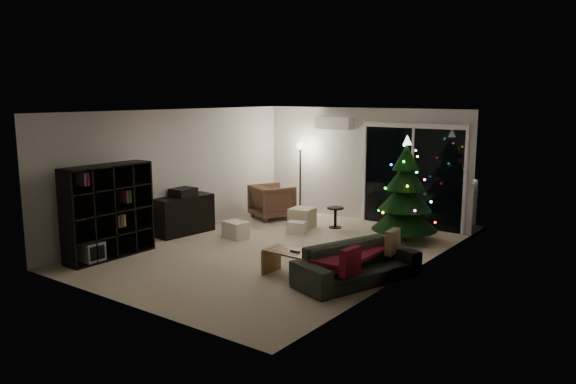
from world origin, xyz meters
name	(u,v)px	position (x,y,z in m)	size (l,w,h in m)	color
room	(339,187)	(0.46, 1.49, 1.02)	(6.50, 7.51, 2.60)	beige
bookshelf	(101,210)	(-2.25, -1.98, 0.81)	(0.41, 1.62, 1.62)	black
media_cabinet	(184,215)	(-2.25, -0.06, 0.39)	(0.46, 1.23, 0.77)	black
stereo	(183,192)	(-2.25, -0.06, 0.85)	(0.39, 0.46, 0.16)	black
armchair	(272,201)	(-1.69, 2.13, 0.39)	(0.83, 0.85, 0.78)	brown
ottoman	(302,218)	(-0.62, 1.79, 0.21)	(0.46, 0.46, 0.42)	beige
cardboard_box_a	(236,230)	(-1.18, 0.30, 0.16)	(0.46, 0.35, 0.33)	white
cardboard_box_b	(297,228)	(-0.40, 1.28, 0.13)	(0.36, 0.27, 0.25)	white
side_table	(335,218)	(-0.05, 2.19, 0.22)	(0.35, 0.35, 0.44)	black
floor_lamp	(300,180)	(-1.44, 2.88, 0.82)	(0.26, 0.26, 1.65)	black
sofa	(357,263)	(2.05, -0.59, 0.29)	(1.98, 0.77, 0.58)	black
sofa_throw	(352,254)	(1.95, -0.59, 0.42)	(0.62, 1.43, 0.05)	maroon
cushion_a	(392,242)	(2.30, 0.06, 0.52)	(0.11, 0.38, 0.38)	#94794C
cushion_b	(350,261)	(2.30, -1.24, 0.52)	(0.11, 0.38, 0.38)	maroon
coffee_table	(303,267)	(1.33, -0.98, 0.20)	(1.29, 0.45, 0.41)	olive
remote_a	(295,251)	(1.18, -0.98, 0.42)	(0.16, 0.05, 0.02)	black
remote_b	(310,253)	(1.43, -0.93, 0.42)	(0.15, 0.04, 0.02)	slate
christmas_tree	(405,189)	(1.59, 2.05, 1.02)	(1.26, 1.26, 2.03)	black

